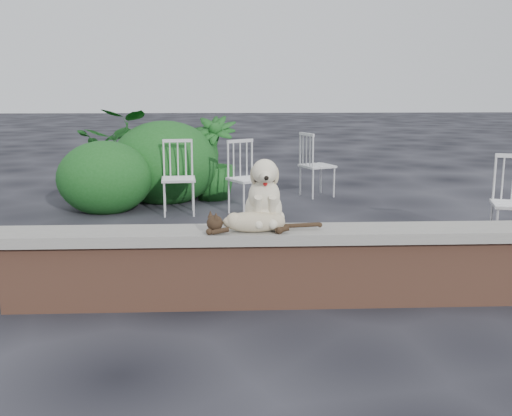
{
  "coord_description": "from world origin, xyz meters",
  "views": [
    {
      "loc": [
        -1.34,
        -4.36,
        1.64
      ],
      "look_at": [
        -1.13,
        0.2,
        0.7
      ],
      "focal_mm": 42.49,
      "sensor_mm": 36.0,
      "label": 1
    }
  ],
  "objects_px": {
    "dog": "(264,192)",
    "cat": "(254,221)",
    "chair_a": "(248,178)",
    "potted_plant_b": "(213,158)",
    "chair_e": "(317,165)",
    "chair_b": "(178,178)",
    "potted_plant_a": "(122,152)"
  },
  "relations": [
    {
      "from": "dog",
      "to": "chair_a",
      "type": "relative_size",
      "value": 0.57
    },
    {
      "from": "chair_e",
      "to": "potted_plant_b",
      "type": "bearing_deg",
      "value": 71.26
    },
    {
      "from": "potted_plant_b",
      "to": "chair_e",
      "type": "bearing_deg",
      "value": 4.74
    },
    {
      "from": "chair_e",
      "to": "chair_b",
      "type": "relative_size",
      "value": 1.0
    },
    {
      "from": "chair_e",
      "to": "potted_plant_a",
      "type": "height_order",
      "value": "potted_plant_a"
    },
    {
      "from": "dog",
      "to": "potted_plant_b",
      "type": "distance_m",
      "value": 4.25
    },
    {
      "from": "dog",
      "to": "chair_b",
      "type": "xyz_separation_m",
      "value": [
        -0.89,
        3.18,
        -0.38
      ]
    },
    {
      "from": "dog",
      "to": "chair_e",
      "type": "xyz_separation_m",
      "value": [
        1.05,
        4.34,
        -0.38
      ]
    },
    {
      "from": "dog",
      "to": "cat",
      "type": "xyz_separation_m",
      "value": [
        -0.08,
        -0.15,
        -0.18
      ]
    },
    {
      "from": "potted_plant_b",
      "to": "potted_plant_a",
      "type": "bearing_deg",
      "value": 165.8
    },
    {
      "from": "cat",
      "to": "potted_plant_b",
      "type": "relative_size",
      "value": 0.85
    },
    {
      "from": "cat",
      "to": "chair_a",
      "type": "height_order",
      "value": "chair_a"
    },
    {
      "from": "potted_plant_b",
      "to": "chair_b",
      "type": "bearing_deg",
      "value": -111.96
    },
    {
      "from": "chair_b",
      "to": "potted_plant_b",
      "type": "bearing_deg",
      "value": 63.27
    },
    {
      "from": "cat",
      "to": "potted_plant_b",
      "type": "xyz_separation_m",
      "value": [
        -0.4,
        4.36,
        -0.08
      ]
    },
    {
      "from": "chair_e",
      "to": "cat",
      "type": "bearing_deg",
      "value": 142.44
    },
    {
      "from": "cat",
      "to": "potted_plant_a",
      "type": "relative_size",
      "value": 0.78
    },
    {
      "from": "chair_e",
      "to": "potted_plant_a",
      "type": "bearing_deg",
      "value": 62.23
    },
    {
      "from": "dog",
      "to": "chair_e",
      "type": "distance_m",
      "value": 4.48
    },
    {
      "from": "potted_plant_b",
      "to": "dog",
      "type": "bearing_deg",
      "value": -83.52
    },
    {
      "from": "chair_a",
      "to": "chair_e",
      "type": "bearing_deg",
      "value": 18.12
    },
    {
      "from": "cat",
      "to": "potted_plant_a",
      "type": "distance_m",
      "value": 5.02
    },
    {
      "from": "chair_a",
      "to": "potted_plant_b",
      "type": "height_order",
      "value": "potted_plant_b"
    },
    {
      "from": "dog",
      "to": "cat",
      "type": "relative_size",
      "value": 0.53
    },
    {
      "from": "chair_b",
      "to": "potted_plant_b",
      "type": "distance_m",
      "value": 1.12
    },
    {
      "from": "cat",
      "to": "dog",
      "type": "bearing_deg",
      "value": 60.77
    },
    {
      "from": "chair_b",
      "to": "chair_a",
      "type": "height_order",
      "value": "same"
    },
    {
      "from": "chair_a",
      "to": "potted_plant_b",
      "type": "relative_size",
      "value": 0.8
    },
    {
      "from": "dog",
      "to": "potted_plant_a",
      "type": "bearing_deg",
      "value": 110.72
    },
    {
      "from": "chair_b",
      "to": "potted_plant_a",
      "type": "relative_size",
      "value": 0.73
    },
    {
      "from": "cat",
      "to": "chair_a",
      "type": "xyz_separation_m",
      "value": [
        0.07,
        3.28,
        -0.2
      ]
    },
    {
      "from": "dog",
      "to": "potted_plant_b",
      "type": "xyz_separation_m",
      "value": [
        -0.48,
        4.21,
        -0.26
      ]
    }
  ]
}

